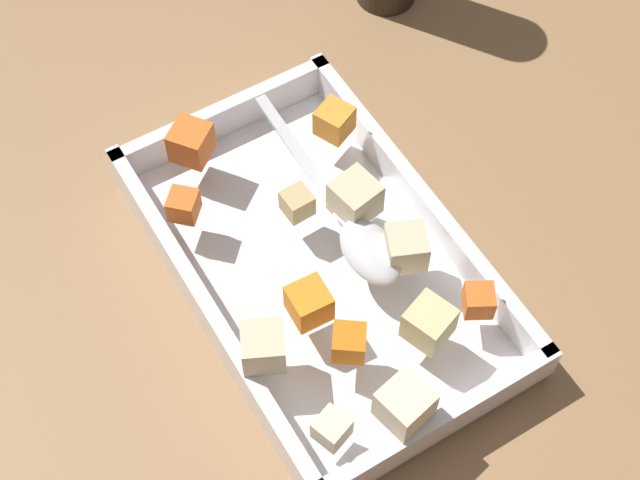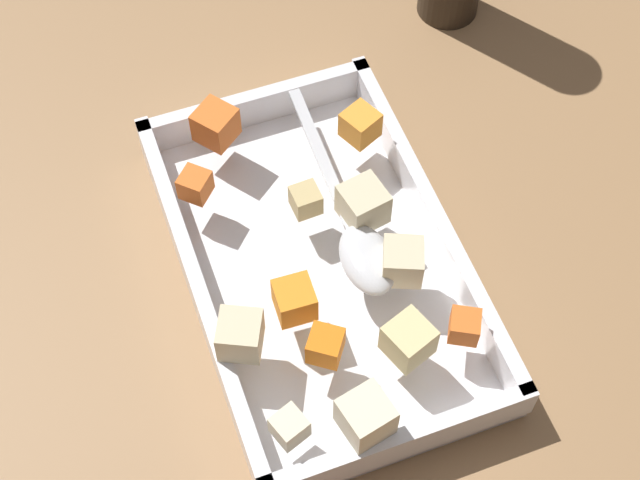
# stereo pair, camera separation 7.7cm
# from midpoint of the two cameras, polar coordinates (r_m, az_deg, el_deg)

# --- Properties ---
(ground_plane) EXTENTS (4.00, 4.00, 0.00)m
(ground_plane) POSITION_cam_midpoint_polar(r_m,az_deg,el_deg) (0.82, -3.21, -2.46)
(ground_plane) COLOR #936D47
(baking_dish) EXTENTS (0.35, 0.22, 0.05)m
(baking_dish) POSITION_cam_midpoint_polar(r_m,az_deg,el_deg) (0.81, -2.72, -1.89)
(baking_dish) COLOR silver
(baking_dish) RESTS_ON ground_plane
(carrot_chunk_corner_nw) EXTENTS (0.04, 0.04, 0.03)m
(carrot_chunk_corner_nw) POSITION_cam_midpoint_polar(r_m,az_deg,el_deg) (0.83, -10.21, 5.45)
(carrot_chunk_corner_nw) COLOR orange
(carrot_chunk_corner_nw) RESTS_ON baking_dish
(carrot_chunk_mid_right) EXTENTS (0.03, 0.03, 0.02)m
(carrot_chunk_mid_right) POSITION_cam_midpoint_polar(r_m,az_deg,el_deg) (0.75, 6.39, -3.78)
(carrot_chunk_mid_right) COLOR orange
(carrot_chunk_mid_right) RESTS_ON baking_dish
(carrot_chunk_heap_side) EXTENTS (0.03, 0.03, 0.03)m
(carrot_chunk_heap_side) POSITION_cam_midpoint_polar(r_m,az_deg,el_deg) (0.74, -3.64, -3.96)
(carrot_chunk_heap_side) COLOR orange
(carrot_chunk_heap_side) RESTS_ON baking_dish
(carrot_chunk_near_spoon) EXTENTS (0.04, 0.04, 0.03)m
(carrot_chunk_near_spoon) POSITION_cam_midpoint_polar(r_m,az_deg,el_deg) (0.84, -1.80, 6.80)
(carrot_chunk_near_spoon) COLOR orange
(carrot_chunk_near_spoon) RESTS_ON baking_dish
(carrot_chunk_corner_sw) EXTENTS (0.03, 0.03, 0.02)m
(carrot_chunk_corner_sw) POSITION_cam_midpoint_polar(r_m,az_deg,el_deg) (0.80, -10.74, 1.79)
(carrot_chunk_corner_sw) COLOR orange
(carrot_chunk_corner_sw) RESTS_ON baking_dish
(carrot_chunk_corner_se) EXTENTS (0.03, 0.03, 0.02)m
(carrot_chunk_corner_se) POSITION_cam_midpoint_polar(r_m,az_deg,el_deg) (0.73, -1.33, -6.29)
(carrot_chunk_corner_se) COLOR orange
(carrot_chunk_corner_se) RESTS_ON baking_dish
(potato_chunk_mid_left) EXTENTS (0.04, 0.04, 0.03)m
(potato_chunk_mid_left) POSITION_cam_midpoint_polar(r_m,az_deg,el_deg) (0.73, 3.40, -5.14)
(potato_chunk_mid_left) COLOR #E0CC89
(potato_chunk_mid_left) RESTS_ON baking_dish
(potato_chunk_near_left) EXTENTS (0.02, 0.02, 0.02)m
(potato_chunk_near_left) POSITION_cam_midpoint_polar(r_m,az_deg,el_deg) (0.79, -4.13, 1.95)
(potato_chunk_near_left) COLOR tan
(potato_chunk_near_left) RESTS_ON baking_dish
(potato_chunk_under_handle) EXTENTS (0.03, 0.03, 0.02)m
(potato_chunk_under_handle) POSITION_cam_midpoint_polar(r_m,az_deg,el_deg) (0.70, -2.51, -11.26)
(potato_chunk_under_handle) COLOR beige
(potato_chunk_under_handle) RESTS_ON baking_dish
(potato_chunk_corner_ne) EXTENTS (0.04, 0.04, 0.03)m
(potato_chunk_corner_ne) POSITION_cam_midpoint_polar(r_m,az_deg,el_deg) (0.76, 2.19, -0.69)
(potato_chunk_corner_ne) COLOR beige
(potato_chunk_corner_ne) RESTS_ON baking_dish
(potato_chunk_near_right) EXTENTS (0.04, 0.04, 0.03)m
(potato_chunk_near_right) POSITION_cam_midpoint_polar(r_m,az_deg,el_deg) (0.78, -0.73, 2.26)
(potato_chunk_near_right) COLOR beige
(potato_chunk_near_right) RESTS_ON baking_dish
(potato_chunk_center) EXTENTS (0.04, 0.04, 0.03)m
(potato_chunk_center) POSITION_cam_midpoint_polar(r_m,az_deg,el_deg) (0.70, 1.82, -9.89)
(potato_chunk_center) COLOR beige
(potato_chunk_center) RESTS_ON baking_dish
(potato_chunk_far_right) EXTENTS (0.04, 0.04, 0.03)m
(potato_chunk_far_right) POSITION_cam_midpoint_polar(r_m,az_deg,el_deg) (0.72, -6.41, -6.49)
(potato_chunk_far_right) COLOR beige
(potato_chunk_far_right) RESTS_ON baking_dish
(serving_spoon) EXTENTS (0.22, 0.04, 0.02)m
(serving_spoon) POSITION_cam_midpoint_polar(r_m,az_deg,el_deg) (0.77, -0.41, -0.19)
(serving_spoon) COLOR silver
(serving_spoon) RESTS_ON baking_dish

